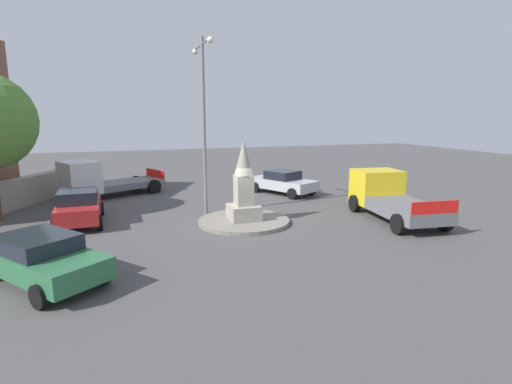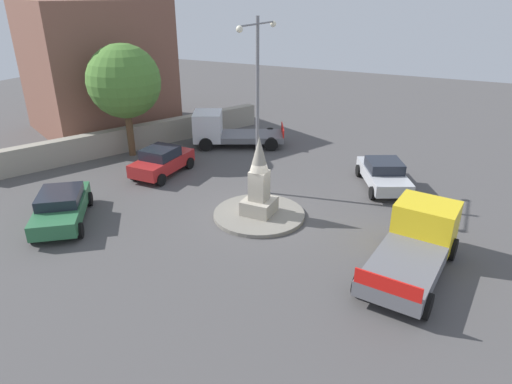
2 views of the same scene
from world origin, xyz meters
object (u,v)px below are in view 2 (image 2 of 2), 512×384
at_px(car_silver_passing, 383,174).
at_px(car_red_waiting, 162,161).
at_px(truck_white_far_side, 224,130).
at_px(tree_near_wall, 124,82).
at_px(truck_yellow_near_island, 416,243).
at_px(car_green_parked_right, 61,206).
at_px(streetlamp, 257,92).
at_px(corner_building, 97,67).
at_px(monument, 259,183).

relative_size(car_silver_passing, car_red_waiting, 1.19).
relative_size(car_silver_passing, truck_white_far_side, 0.75).
xyz_separation_m(car_silver_passing, tree_near_wall, (1.69, -14.76, 3.71)).
bearing_deg(truck_yellow_near_island, car_red_waiting, -103.99).
height_order(car_green_parked_right, car_red_waiting, car_red_waiting).
relative_size(streetlamp, car_silver_passing, 1.81).
bearing_deg(tree_near_wall, car_red_waiting, 63.55).
xyz_separation_m(truck_white_far_side, corner_building, (0.30, -9.80, 3.30)).
distance_m(monument, truck_yellow_near_island, 6.89).
bearing_deg(monument, car_red_waiting, -107.85).
distance_m(car_green_parked_right, tree_near_wall, 9.48).
distance_m(monument, tree_near_wall, 11.56).
xyz_separation_m(car_green_parked_right, truck_white_far_side, (-12.22, 1.11, 0.29)).
distance_m(streetlamp, truck_white_far_side, 8.61).
distance_m(truck_yellow_near_island, corner_building, 24.78).
xyz_separation_m(car_red_waiting, truck_yellow_near_island, (3.40, 13.64, 0.20)).
bearing_deg(car_silver_passing, truck_white_far_side, -102.47).
height_order(streetlamp, truck_yellow_near_island, streetlamp).
xyz_separation_m(streetlamp, truck_yellow_near_island, (3.52, 7.96, -4.01)).
distance_m(car_silver_passing, tree_near_wall, 15.31).
distance_m(monument, car_green_parked_right, 8.56).
distance_m(monument, truck_white_far_side, 10.23).
bearing_deg(car_green_parked_right, corner_building, -143.88).
height_order(car_silver_passing, car_red_waiting, car_red_waiting).
xyz_separation_m(monument, streetlamp, (-2.34, -1.21, 3.39)).
relative_size(car_green_parked_right, tree_near_wall, 0.70).
relative_size(car_red_waiting, corner_building, 0.44).
relative_size(streetlamp, truck_white_far_side, 1.36).
bearing_deg(truck_white_far_side, car_red_waiting, -5.57).
relative_size(car_red_waiting, truck_yellow_near_island, 0.68).
bearing_deg(car_red_waiting, car_green_parked_right, -4.86).
xyz_separation_m(car_silver_passing, corner_building, (-2.04, -20.40, 3.62)).
distance_m(truck_white_far_side, corner_building, 10.35).
relative_size(truck_yellow_near_island, tree_near_wall, 0.86).
relative_size(car_green_parked_right, car_silver_passing, 1.01).
bearing_deg(streetlamp, monument, 27.27).
distance_m(monument, car_silver_passing, 7.18).
bearing_deg(monument, car_green_parked_right, -60.62).
bearing_deg(streetlamp, corner_building, -109.89).
bearing_deg(corner_building, car_silver_passing, 84.30).
bearing_deg(truck_white_far_side, tree_near_wall, -45.89).
xyz_separation_m(car_silver_passing, truck_white_far_side, (-2.34, -10.60, 0.31)).
bearing_deg(truck_yellow_near_island, corner_building, -111.29).
bearing_deg(truck_white_far_side, monument, 38.14).
bearing_deg(car_green_parked_right, truck_white_far_side, 174.80).
bearing_deg(corner_building, car_green_parked_right, 36.12).
distance_m(streetlamp, car_silver_passing, 7.72).
bearing_deg(corner_building, truck_white_far_side, 91.78).
bearing_deg(car_silver_passing, streetlamp, -58.57).
bearing_deg(car_silver_passing, tree_near_wall, -83.47).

